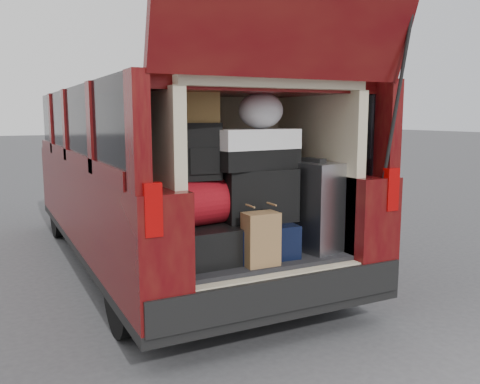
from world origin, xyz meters
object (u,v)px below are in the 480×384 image
object	(u,v)px
silver_roller	(312,206)
kraft_bag	(261,239)
twotone_duffel	(253,149)
backpack	(200,152)
navy_hardshell	(256,237)
black_soft_case	(257,195)
black_hardshell	(203,241)
red_duffel	(206,202)

from	to	relation	value
silver_roller	kraft_bag	bearing A→B (deg)	-170.40
kraft_bag	twotone_duffel	distance (m)	0.66
backpack	navy_hardshell	bearing A→B (deg)	-0.31
kraft_bag	backpack	distance (m)	0.71
silver_roller	backpack	distance (m)	0.94
silver_roller	black_soft_case	xyz separation A→B (m)	(-0.41, 0.09, 0.10)
black_hardshell	black_soft_case	distance (m)	0.51
kraft_bag	navy_hardshell	bearing A→B (deg)	67.72
black_hardshell	backpack	bearing A→B (deg)	-155.41
navy_hardshell	black_soft_case	size ratio (longest dim) A/B	1.02
black_hardshell	backpack	xyz separation A→B (m)	(-0.02, -0.01, 0.62)
navy_hardshell	kraft_bag	bearing A→B (deg)	-109.53
kraft_bag	silver_roller	bearing A→B (deg)	20.68
black_hardshell	navy_hardshell	xyz separation A→B (m)	(0.39, -0.05, -0.01)
navy_hardshell	black_soft_case	bearing A→B (deg)	58.18
navy_hardshell	black_soft_case	distance (m)	0.31
black_hardshell	black_soft_case	xyz separation A→B (m)	(0.41, -0.03, 0.30)
black_hardshell	red_duffel	world-z (taller)	red_duffel
navy_hardshell	silver_roller	xyz separation A→B (m)	(0.43, -0.07, 0.21)
black_soft_case	backpack	size ratio (longest dim) A/B	1.37
red_duffel	black_soft_case	size ratio (longest dim) A/B	0.90
black_hardshell	backpack	size ratio (longest dim) A/B	1.60
kraft_bag	twotone_duffel	size ratio (longest dim) A/B	0.57
silver_roller	backpack	xyz separation A→B (m)	(-0.84, 0.11, 0.42)
backpack	twotone_duffel	size ratio (longest dim) A/B	0.62
navy_hardshell	twotone_duffel	world-z (taller)	twotone_duffel
kraft_bag	red_duffel	xyz separation A→B (m)	(-0.26, 0.31, 0.22)
black_soft_case	backpack	distance (m)	0.53
red_duffel	backpack	size ratio (longest dim) A/B	1.23
black_soft_case	backpack	bearing A→B (deg)	-179.42
silver_roller	backpack	size ratio (longest dim) A/B	1.69
navy_hardshell	red_duffel	xyz separation A→B (m)	(-0.37, 0.04, 0.28)
red_duffel	twotone_duffel	world-z (taller)	twotone_duffel
navy_hardshell	backpack	xyz separation A→B (m)	(-0.41, 0.04, 0.63)
backpack	twotone_duffel	distance (m)	0.40
silver_roller	navy_hardshell	bearing A→B (deg)	160.16
silver_roller	kraft_bag	xyz separation A→B (m)	(-0.54, -0.20, -0.15)
red_duffel	black_soft_case	world-z (taller)	black_soft_case
red_duffel	twotone_duffel	xyz separation A→B (m)	(0.36, 0.01, 0.35)
black_hardshell	black_soft_case	world-z (taller)	black_soft_case
black_hardshell	kraft_bag	size ratio (longest dim) A/B	1.73
silver_roller	twotone_duffel	world-z (taller)	twotone_duffel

